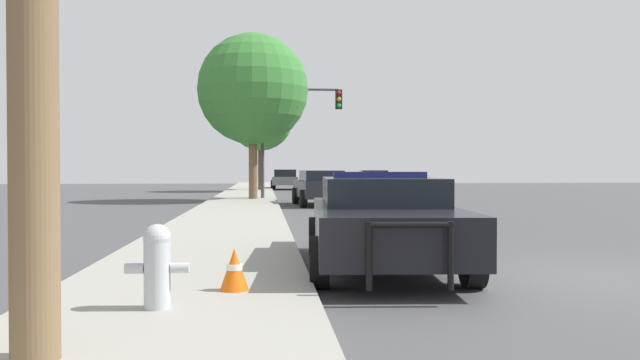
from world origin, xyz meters
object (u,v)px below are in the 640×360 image
Objects in this scene: police_car at (381,219)px; car_background_oncoming at (374,181)px; fire_hydrant at (157,264)px; car_background_midblock at (320,187)px; tree_sidewalk_mid at (253,89)px; traffic_light at (294,119)px; tree_sidewalk_far at (261,119)px; traffic_cone at (234,269)px; car_background_distant at (285,179)px.

police_car reaches higher than car_background_oncoming.
fire_hydrant is 32.87m from car_background_oncoming.
tree_sidewalk_mid is at bearing 126.17° from car_background_midblock.
traffic_light reaches higher than car_background_midblock.
police_car is 19.83m from tree_sidewalk_mid.
tree_sidewalk_mid is at bearing -79.45° from police_car.
fire_hydrant is 0.11× the size of tree_sidewalk_mid.
tree_sidewalk_far is at bearing -82.53° from police_car.
police_car is at bearing 45.93° from traffic_cone.
tree_sidewalk_far is at bearing 89.77° from traffic_cone.
fire_hydrant is 0.19× the size of car_background_midblock.
traffic_light is at bearing 85.44° from traffic_cone.
tree_sidewalk_mid reaches higher than fire_hydrant.
car_background_distant reaches higher than traffic_cone.
tree_sidewalk_far is 33.91m from traffic_cone.
tree_sidewalk_mid reaches higher than car_background_midblock.
fire_hydrant is at bearing -91.39° from tree_sidewalk_far.
traffic_light is 1.18× the size of car_background_midblock.
police_car reaches higher than traffic_cone.
tree_sidewalk_mid is (0.55, 22.20, 4.51)m from fire_hydrant.
traffic_cone is at bearing -89.59° from tree_sidewalk_mid.
tree_sidewalk_far is 0.90× the size of tree_sidewalk_mid.
fire_hydrant is 0.16× the size of traffic_light.
car_background_oncoming is at bearing -48.08° from car_background_distant.
car_background_oncoming is 0.60× the size of tree_sidewalk_far.
car_background_midblock is (0.73, -19.55, 0.00)m from car_background_distant.
tree_sidewalk_mid reaches higher than car_background_distant.
police_car is at bearing -89.11° from traffic_light.
traffic_light reaches higher than car_background_oncoming.
traffic_cone is at bearing -89.80° from car_background_distant.
tree_sidewalk_far is at bearing -15.87° from car_background_oncoming.
traffic_light is 11.75m from tree_sidewalk_far.
car_background_midblock is 9.34× the size of traffic_cone.
tree_sidewalk_far is at bearing -110.66° from car_background_distant.
tree_sidewalk_far is (-2.47, 15.59, 3.98)m from car_background_midblock.
traffic_light is at bearing 63.56° from car_background_oncoming.
police_car is 15.91m from car_background_midblock.
car_background_midblock reaches higher than fire_hydrant.
car_background_oncoming is 31.89m from traffic_cone.
car_background_midblock is at bearing -81.00° from tree_sidewalk_far.
police_car is 20.14m from traffic_light.
car_background_oncoming is 8.34m from car_background_distant.
car_background_distant is (0.12, 15.55, -3.05)m from traffic_light.
car_background_oncoming is at bearing 76.26° from fire_hydrant.
police_car is 0.97× the size of traffic_light.
car_background_distant is at bearing 66.29° from tree_sidewalk_far.
car_background_distant is at bearing 82.88° from tree_sidewalk_mid.
tree_sidewalk_mid is (-2.76, 3.32, 4.31)m from car_background_midblock.
police_car is at bearing -83.42° from tree_sidewalk_mid.
traffic_light is 1.29× the size of car_background_distant.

